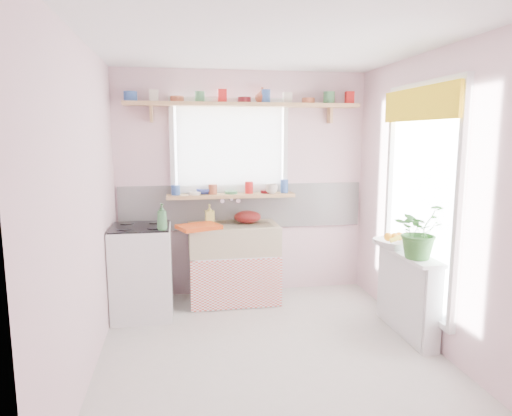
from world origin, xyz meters
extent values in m
plane|color=beige|center=(0.00, 0.00, 0.00)|extent=(3.20, 3.20, 0.00)
plane|color=white|center=(0.00, 0.00, 2.50)|extent=(3.20, 3.20, 0.00)
plane|color=beige|center=(0.00, 1.60, 1.25)|extent=(2.80, 0.00, 2.80)
plane|color=beige|center=(0.00, -1.60, 1.25)|extent=(2.80, 0.00, 2.80)
plane|color=beige|center=(-1.40, 0.00, 1.25)|extent=(0.00, 3.20, 3.20)
plane|color=beige|center=(1.40, 0.00, 1.25)|extent=(0.00, 3.20, 3.20)
cube|color=white|center=(0.00, 1.59, 1.00)|extent=(2.74, 0.03, 0.50)
cube|color=pink|center=(0.00, 1.58, 0.80)|extent=(2.74, 0.02, 0.12)
cube|color=white|center=(-0.15, 1.60, 1.65)|extent=(1.20, 0.01, 1.00)
cube|color=white|center=(-0.15, 1.53, 1.65)|extent=(1.15, 0.02, 0.95)
cube|color=white|center=(1.40, 0.20, 1.25)|extent=(0.01, 1.10, 1.90)
cube|color=yellow|center=(1.31, 0.20, 2.06)|extent=(0.03, 1.20, 0.28)
cube|color=white|center=(-0.15, 1.30, 0.28)|extent=(0.85, 0.55, 0.55)
cube|color=#E65143|center=(-0.15, 1.02, 0.28)|extent=(0.95, 0.02, 0.53)
cube|color=beige|center=(-0.15, 1.30, 0.70)|extent=(0.95, 0.55, 0.30)
cylinder|color=silver|center=(-0.15, 1.55, 1.10)|extent=(0.03, 0.22, 0.03)
cube|color=white|center=(-1.10, 1.05, 0.45)|extent=(0.58, 0.58, 0.90)
cube|color=black|center=(-1.10, 1.05, 0.91)|extent=(0.56, 0.56, 0.02)
cylinder|color=black|center=(-1.24, 0.91, 0.92)|extent=(0.14, 0.14, 0.01)
cylinder|color=black|center=(-0.96, 0.91, 0.92)|extent=(0.14, 0.14, 0.01)
cylinder|color=black|center=(-1.24, 1.19, 0.92)|extent=(0.14, 0.14, 0.01)
cylinder|color=black|center=(-0.96, 1.19, 0.92)|extent=(0.14, 0.14, 0.01)
cube|color=white|center=(1.30, 0.20, 0.38)|extent=(0.15, 0.90, 0.75)
cube|color=white|center=(1.27, 0.20, 0.76)|extent=(0.22, 0.95, 0.03)
cube|color=tan|center=(-0.15, 1.48, 1.14)|extent=(1.40, 0.22, 0.04)
cube|color=tan|center=(0.00, 1.47, 2.12)|extent=(2.52, 0.24, 0.04)
cylinder|color=#3359A5|center=(-1.18, 1.47, 2.20)|extent=(0.11, 0.11, 0.12)
cylinder|color=silver|center=(-0.94, 1.47, 2.20)|extent=(0.11, 0.11, 0.12)
cylinder|color=#A55133|center=(-0.71, 1.47, 2.17)|extent=(0.11, 0.11, 0.06)
cylinder|color=#3F7F4C|center=(-0.47, 1.47, 2.20)|extent=(0.11, 0.11, 0.12)
cylinder|color=red|center=(-0.24, 1.47, 2.20)|extent=(0.11, 0.11, 0.12)
cylinder|color=#590F14|center=(0.00, 1.47, 2.17)|extent=(0.11, 0.11, 0.06)
cylinder|color=#3359A5|center=(0.24, 1.47, 2.20)|extent=(0.11, 0.11, 0.12)
cylinder|color=silver|center=(0.47, 1.47, 2.20)|extent=(0.11, 0.11, 0.12)
cylinder|color=#A55133|center=(0.71, 1.47, 2.17)|extent=(0.11, 0.11, 0.06)
cylinder|color=#3F7F4C|center=(0.94, 1.47, 2.20)|extent=(0.11, 0.11, 0.12)
cylinder|color=red|center=(1.18, 1.47, 2.20)|extent=(0.11, 0.11, 0.12)
cylinder|color=#3359A5|center=(-0.77, 1.48, 1.22)|extent=(0.11, 0.11, 0.12)
cylinder|color=silver|center=(-0.56, 1.48, 1.22)|extent=(0.11, 0.11, 0.12)
cylinder|color=#A55133|center=(-0.36, 1.48, 1.19)|extent=(0.11, 0.11, 0.06)
cylinder|color=#3F7F4C|center=(-0.15, 1.48, 1.22)|extent=(0.11, 0.11, 0.12)
cylinder|color=red|center=(0.06, 1.48, 1.22)|extent=(0.11, 0.11, 0.12)
cylinder|color=#590F14|center=(0.26, 1.48, 1.19)|extent=(0.11, 0.11, 0.06)
cylinder|color=#3359A5|center=(0.47, 1.48, 1.22)|extent=(0.11, 0.11, 0.12)
cube|color=#D44612|center=(-0.53, 1.14, 0.87)|extent=(0.49, 0.43, 0.04)
ellipsoid|color=#57100F|center=(0.02, 1.37, 0.92)|extent=(0.39, 0.39, 0.13)
imported|color=#356F2C|center=(1.25, -0.03, 1.01)|extent=(0.53, 0.50, 0.47)
imported|color=silver|center=(1.21, 0.32, 0.82)|extent=(0.44, 0.44, 0.08)
imported|color=#376F2C|center=(1.33, -0.02, 0.88)|extent=(0.13, 0.11, 0.22)
imported|color=#D3CB5D|center=(-0.39, 1.39, 0.96)|extent=(0.10, 0.10, 0.21)
imported|color=beige|center=(0.29, 1.42, 1.21)|extent=(0.16, 0.16, 0.11)
imported|color=#384BB6|center=(-0.44, 1.54, 1.19)|extent=(0.22, 0.22, 0.06)
imported|color=#9F4830|center=(0.21, 1.53, 2.23)|extent=(0.21, 0.21, 0.17)
imported|color=#3B7645|center=(-0.88, 0.83, 1.04)|extent=(0.13, 0.13, 0.25)
sphere|color=orange|center=(1.21, 0.32, 0.88)|extent=(0.08, 0.08, 0.08)
sphere|color=orange|center=(1.27, 0.35, 0.88)|extent=(0.08, 0.08, 0.08)
sphere|color=orange|center=(1.16, 0.34, 0.88)|extent=(0.08, 0.08, 0.08)
cylinder|color=gold|center=(1.23, 0.27, 0.89)|extent=(0.18, 0.04, 0.10)
camera|label=1|loc=(-0.72, -3.47, 1.80)|focal=32.00mm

